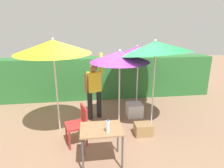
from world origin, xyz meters
The scene contains 12 objects.
ground_plane centered at (0.00, 0.00, 0.00)m, with size 24.00×24.00×0.00m, color #937056.
hedge_row centered at (0.00, 2.32, 0.75)m, with size 8.00×0.70×1.51m, color #2D7033.
umbrella_rainbow centered at (1.03, 0.00, 2.08)m, with size 1.82×1.81×2.40m.
umbrella_orange centered at (-1.38, -0.09, 2.14)m, with size 1.71×1.72×2.34m.
umbrella_yellow centered at (0.17, 0.13, 1.86)m, with size 1.51×1.51×2.04m.
umbrella_navy centered at (0.92, 1.19, 1.84)m, with size 1.80×1.81×2.16m.
person_vendor centered at (-0.47, 0.59, 0.93)m, with size 0.55×0.33×1.88m.
chair_plastic centered at (-0.88, -0.64, 0.51)m, with size 0.54×0.54×0.89m.
cooler_box centered at (0.71, 0.55, 0.19)m, with size 0.44×0.44×0.39m, color silver.
crate_cardboard centered at (0.67, -0.50, 0.15)m, with size 0.42×0.33×0.30m, color #9E7A4C.
folding_table centered at (-0.43, -1.36, 0.65)m, with size 0.80×0.60×0.74m.
bottle_water centered at (-0.32, -1.50, 0.86)m, with size 0.07×0.07×0.24m.
Camera 1 is at (-0.66, -4.55, 2.57)m, focal length 30.68 mm.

